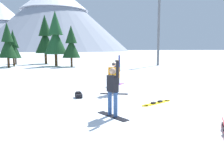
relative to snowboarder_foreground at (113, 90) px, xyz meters
The scene contains 15 objects.
ground_plane 3.36m from the snowboarder_foreground, ahead, with size 800.00×800.00×0.00m, color white.
snowboarder_foreground is the anchor object (origin of this frame).
snowboarder_midground 4.08m from the snowboarder_foreground, 79.66° to the left, with size 1.53×0.67×1.75m.
snowboarder_background 7.11m from the snowboarder_foreground, 78.12° to the left, with size 1.26×1.37×2.02m.
loose_snowboard_near_right 2.98m from the snowboarder_foreground, 35.49° to the left, with size 1.76×1.19×0.09m.
backpack_black 3.68m from the snowboarder_foreground, 109.27° to the left, with size 0.39×0.55×0.31m.
pine_tree_broad 31.91m from the snowboarder_foreground, 109.75° to the left, with size 1.79×1.79×4.51m.
pine_tree_short 25.34m from the snowboarder_foreground, 99.25° to the left, with size 3.17×3.17×7.74m.
pine_tree_tall 31.12m from the snowboarder_foreground, 101.48° to the left, with size 3.18×3.18×7.96m.
pine_tree_leaning 23.55m from the snowboarder_foreground, 94.56° to the left, with size 2.45×2.45×5.63m.
pine_tree_twin 25.66m from the snowboarder_foreground, 113.19° to the left, with size 2.33×2.33×5.89m.
pine_tree_slender 27.77m from the snowboarder_foreground, 111.14° to the left, with size 1.71×1.71×5.16m.
ski_lift_tower 26.86m from the snowboarder_foreground, 65.75° to the left, with size 3.29×0.36×12.07m.
peak_west_ridge 243.83m from the snowboarder_foreground, 107.52° to the left, with size 97.98×97.98×47.61m.
peak_north_spur 234.90m from the snowboarder_foreground, 95.29° to the left, with size 150.59×150.59×67.53m.
Camera 1 is at (-4.50, -7.94, 2.45)m, focal length 35.91 mm.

